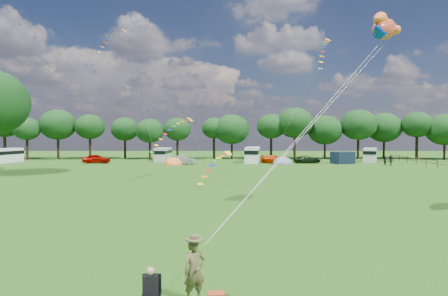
{
  "coord_description": "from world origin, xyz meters",
  "views": [
    {
      "loc": [
        -0.07,
        -19.7,
        5.06
      ],
      "look_at": [
        0.0,
        8.0,
        4.0
      ],
      "focal_mm": 30.0,
      "sensor_mm": 36.0,
      "label": 1
    }
  ],
  "objects_px": {
    "car_b": "(182,160)",
    "tent_orange": "(173,165)",
    "car_a": "(97,159)",
    "walker_b": "(391,161)",
    "tent_greyblue": "(283,164)",
    "camp_chair": "(151,285)",
    "car_d": "(307,159)",
    "campervan_a": "(7,155)",
    "fish_kite": "(383,28)",
    "car_c": "(274,159)",
    "kite_flyer": "(195,271)",
    "campervan_d": "(370,154)",
    "campervan_c": "(252,154)",
    "walker_a": "(384,161)",
    "campervan_b": "(163,154)"
  },
  "relations": [
    {
      "from": "car_b",
      "to": "tent_orange",
      "type": "height_order",
      "value": "car_b"
    },
    {
      "from": "car_a",
      "to": "walker_b",
      "type": "relative_size",
      "value": 2.84
    },
    {
      "from": "tent_greyblue",
      "to": "camp_chair",
      "type": "xyz_separation_m",
      "value": [
        -11.89,
        -51.24,
        0.78
      ]
    },
    {
      "from": "car_d",
      "to": "campervan_a",
      "type": "bearing_deg",
      "value": 87.08
    },
    {
      "from": "fish_kite",
      "to": "car_a",
      "type": "bearing_deg",
      "value": 76.54
    },
    {
      "from": "car_c",
      "to": "campervan_a",
      "type": "xyz_separation_m",
      "value": [
        -46.2,
        1.22,
        0.68
      ]
    },
    {
      "from": "car_c",
      "to": "campervan_a",
      "type": "relative_size",
      "value": 0.81
    },
    {
      "from": "kite_flyer",
      "to": "car_b",
      "type": "bearing_deg",
      "value": 71.73
    },
    {
      "from": "car_b",
      "to": "campervan_a",
      "type": "bearing_deg",
      "value": 88.34
    },
    {
      "from": "tent_greyblue",
      "to": "kite_flyer",
      "type": "height_order",
      "value": "kite_flyer"
    },
    {
      "from": "car_a",
      "to": "fish_kite",
      "type": "bearing_deg",
      "value": -145.97
    },
    {
      "from": "car_c",
      "to": "tent_orange",
      "type": "xyz_separation_m",
      "value": [
        -16.82,
        -3.16,
        -0.66
      ]
    },
    {
      "from": "campervan_a",
      "to": "tent_greyblue",
      "type": "xyz_separation_m",
      "value": [
        47.34,
        -3.27,
        -1.34
      ]
    },
    {
      "from": "car_d",
      "to": "fish_kite",
      "type": "height_order",
      "value": "fish_kite"
    },
    {
      "from": "campervan_d",
      "to": "campervan_c",
      "type": "bearing_deg",
      "value": 120.18
    },
    {
      "from": "fish_kite",
      "to": "campervan_a",
      "type": "bearing_deg",
      "value": 87.38
    },
    {
      "from": "tent_greyblue",
      "to": "fish_kite",
      "type": "bearing_deg",
      "value": -89.88
    },
    {
      "from": "kite_flyer",
      "to": "camp_chair",
      "type": "distance_m",
      "value": 1.37
    },
    {
      "from": "fish_kite",
      "to": "walker_a",
      "type": "height_order",
      "value": "fish_kite"
    },
    {
      "from": "kite_flyer",
      "to": "car_a",
      "type": "bearing_deg",
      "value": 86.61
    },
    {
      "from": "tent_orange",
      "to": "fish_kite",
      "type": "xyz_separation_m",
      "value": [
        18.04,
        -37.09,
        11.6
      ]
    },
    {
      "from": "walker_b",
      "to": "campervan_c",
      "type": "bearing_deg",
      "value": -17.29
    },
    {
      "from": "tent_greyblue",
      "to": "kite_flyer",
      "type": "xyz_separation_m",
      "value": [
        -10.71,
        -50.55,
        0.92
      ]
    },
    {
      "from": "car_b",
      "to": "car_a",
      "type": "bearing_deg",
      "value": 85.46
    },
    {
      "from": "car_c",
      "to": "tent_greyblue",
      "type": "distance_m",
      "value": 2.44
    },
    {
      "from": "walker_a",
      "to": "campervan_c",
      "type": "bearing_deg",
      "value": -15.41
    },
    {
      "from": "fish_kite",
      "to": "campervan_b",
      "type": "bearing_deg",
      "value": 63.57
    },
    {
      "from": "tent_orange",
      "to": "walker_b",
      "type": "bearing_deg",
      "value": -2.95
    },
    {
      "from": "campervan_c",
      "to": "walker_b",
      "type": "height_order",
      "value": "campervan_c"
    },
    {
      "from": "campervan_a",
      "to": "walker_a",
      "type": "distance_m",
      "value": 63.39
    },
    {
      "from": "fish_kite",
      "to": "kite_flyer",
      "type": "bearing_deg",
      "value": 177.43
    },
    {
      "from": "car_b",
      "to": "walker_b",
      "type": "relative_size",
      "value": 2.5
    },
    {
      "from": "campervan_d",
      "to": "tent_greyblue",
      "type": "distance_m",
      "value": 17.6
    },
    {
      "from": "car_d",
      "to": "campervan_b",
      "type": "height_order",
      "value": "campervan_b"
    },
    {
      "from": "campervan_c",
      "to": "tent_orange",
      "type": "xyz_separation_m",
      "value": [
        -13.23,
        -4.42,
        -1.44
      ]
    },
    {
      "from": "tent_greyblue",
      "to": "camp_chair",
      "type": "distance_m",
      "value": 52.61
    },
    {
      "from": "car_a",
      "to": "campervan_a",
      "type": "distance_m",
      "value": 15.86
    },
    {
      "from": "car_c",
      "to": "car_d",
      "type": "bearing_deg",
      "value": -60.78
    },
    {
      "from": "campervan_c",
      "to": "walker_b",
      "type": "bearing_deg",
      "value": -97.3
    },
    {
      "from": "campervan_c",
      "to": "tent_orange",
      "type": "bearing_deg",
      "value": 117.42
    },
    {
      "from": "kite_flyer",
      "to": "fish_kite",
      "type": "xyz_separation_m",
      "value": [
        10.79,
        12.36,
        10.67
      ]
    },
    {
      "from": "car_d",
      "to": "camp_chair",
      "type": "xyz_separation_m",
      "value": [
        -16.49,
        -53.73,
        0.15
      ]
    },
    {
      "from": "tent_orange",
      "to": "fish_kite",
      "type": "relative_size",
      "value": 0.94
    },
    {
      "from": "camp_chair",
      "to": "tent_orange",
      "type": "bearing_deg",
      "value": 95.13
    },
    {
      "from": "walker_a",
      "to": "car_c",
      "type": "bearing_deg",
      "value": -14.56
    },
    {
      "from": "car_c",
      "to": "campervan_d",
      "type": "distance_m",
      "value": 18.14
    },
    {
      "from": "campervan_c",
      "to": "tent_greyblue",
      "type": "distance_m",
      "value": 5.95
    },
    {
      "from": "camp_chair",
      "to": "walker_b",
      "type": "height_order",
      "value": "walker_b"
    },
    {
      "from": "kite_flyer",
      "to": "car_d",
      "type": "bearing_deg",
      "value": 49.01
    },
    {
      "from": "campervan_d",
      "to": "walker_a",
      "type": "relative_size",
      "value": 3.63
    }
  ]
}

